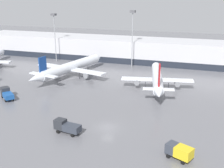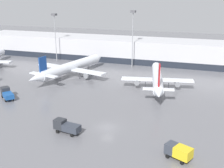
{
  "view_description": "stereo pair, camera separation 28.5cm",
  "coord_description": "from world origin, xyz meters",
  "px_view_note": "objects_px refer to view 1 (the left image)",
  "views": [
    {
      "loc": [
        17.33,
        -49.71,
        26.38
      ],
      "look_at": [
        -5.4,
        19.47,
        3.0
      ],
      "focal_mm": 45.0,
      "sensor_mm": 36.0,
      "label": 1
    },
    {
      "loc": [
        17.6,
        -49.62,
        26.38
      ],
      "look_at": [
        -5.4,
        19.47,
        3.0
      ],
      "focal_mm": 45.0,
      "sensor_mm": 36.0,
      "label": 2
    }
  ],
  "objects_px": {
    "parked_jet_2": "(70,67)",
    "service_truck_1": "(7,93)",
    "service_truck_0": "(179,151)",
    "apron_light_mast_4": "(133,24)",
    "traffic_cone_1": "(161,82)",
    "parked_jet_1": "(157,78)",
    "apron_light_mast_3": "(54,24)",
    "service_truck_2": "(67,126)"
  },
  "relations": [
    {
      "from": "parked_jet_1",
      "to": "service_truck_1",
      "type": "height_order",
      "value": "parked_jet_1"
    },
    {
      "from": "service_truck_1",
      "to": "apron_light_mast_4",
      "type": "distance_m",
      "value": 51.21
    },
    {
      "from": "service_truck_1",
      "to": "apron_light_mast_3",
      "type": "height_order",
      "value": "apron_light_mast_3"
    },
    {
      "from": "service_truck_1",
      "to": "service_truck_0",
      "type": "bearing_deg",
      "value": -159.86
    },
    {
      "from": "apron_light_mast_4",
      "to": "apron_light_mast_3",
      "type": "bearing_deg",
      "value": -179.85
    },
    {
      "from": "traffic_cone_1",
      "to": "apron_light_mast_3",
      "type": "xyz_separation_m",
      "value": [
        -45.73,
        16.78,
        14.65
      ]
    },
    {
      "from": "service_truck_1",
      "to": "apron_light_mast_3",
      "type": "xyz_separation_m",
      "value": [
        -9.39,
        43.43,
        13.49
      ]
    },
    {
      "from": "service_truck_0",
      "to": "traffic_cone_1",
      "type": "height_order",
      "value": "service_truck_0"
    },
    {
      "from": "service_truck_1",
      "to": "traffic_cone_1",
      "type": "bearing_deg",
      "value": -105.68
    },
    {
      "from": "apron_light_mast_3",
      "to": "service_truck_2",
      "type": "bearing_deg",
      "value": -59.29
    },
    {
      "from": "parked_jet_2",
      "to": "apron_light_mast_3",
      "type": "relative_size",
      "value": 1.93
    },
    {
      "from": "service_truck_0",
      "to": "traffic_cone_1",
      "type": "distance_m",
      "value": 42.54
    },
    {
      "from": "service_truck_1",
      "to": "traffic_cone_1",
      "type": "xyz_separation_m",
      "value": [
        36.34,
        26.65,
        -1.16
      ]
    },
    {
      "from": "service_truck_1",
      "to": "service_truck_2",
      "type": "xyz_separation_m",
      "value": [
        23.74,
        -12.36,
        -0.03
      ]
    },
    {
      "from": "parked_jet_2",
      "to": "service_truck_1",
      "type": "xyz_separation_m",
      "value": [
        -6.34,
        -24.59,
        -1.62
      ]
    },
    {
      "from": "service_truck_0",
      "to": "traffic_cone_1",
      "type": "xyz_separation_m",
      "value": [
        -9.45,
        41.46,
        -1.18
      ]
    },
    {
      "from": "parked_jet_1",
      "to": "service_truck_1",
      "type": "distance_m",
      "value": 41.58
    },
    {
      "from": "service_truck_1",
      "to": "apron_light_mast_4",
      "type": "xyz_separation_m",
      "value": [
        22.68,
        43.51,
        14.67
      ]
    },
    {
      "from": "service_truck_0",
      "to": "service_truck_2",
      "type": "bearing_deg",
      "value": 18.22
    },
    {
      "from": "parked_jet_2",
      "to": "traffic_cone_1",
      "type": "distance_m",
      "value": 30.2
    },
    {
      "from": "parked_jet_2",
      "to": "apron_light_mast_4",
      "type": "xyz_separation_m",
      "value": [
        16.35,
        18.92,
        13.05
      ]
    },
    {
      "from": "parked_jet_1",
      "to": "service_truck_0",
      "type": "bearing_deg",
      "value": -175.77
    },
    {
      "from": "service_truck_2",
      "to": "parked_jet_2",
      "type": "bearing_deg",
      "value": -56.48
    },
    {
      "from": "apron_light_mast_3",
      "to": "service_truck_0",
      "type": "bearing_deg",
      "value": -46.55
    },
    {
      "from": "service_truck_2",
      "to": "traffic_cone_1",
      "type": "bearing_deg",
      "value": -99.6
    },
    {
      "from": "parked_jet_1",
      "to": "parked_jet_2",
      "type": "xyz_separation_m",
      "value": [
        -29.76,
        4.04,
        -0.19
      ]
    },
    {
      "from": "parked_jet_2",
      "to": "traffic_cone_1",
      "type": "bearing_deg",
      "value": -73.4
    },
    {
      "from": "service_truck_1",
      "to": "service_truck_2",
      "type": "distance_m",
      "value": 26.76
    },
    {
      "from": "parked_jet_1",
      "to": "service_truck_2",
      "type": "xyz_separation_m",
      "value": [
        -12.36,
        -32.91,
        -1.83
      ]
    },
    {
      "from": "parked_jet_1",
      "to": "parked_jet_2",
      "type": "height_order",
      "value": "parked_jet_1"
    },
    {
      "from": "parked_jet_2",
      "to": "service_truck_0",
      "type": "bearing_deg",
      "value": -122.28
    },
    {
      "from": "traffic_cone_1",
      "to": "apron_light_mast_3",
      "type": "bearing_deg",
      "value": 159.85
    },
    {
      "from": "service_truck_0",
      "to": "apron_light_mast_4",
      "type": "relative_size",
      "value": 0.23
    },
    {
      "from": "apron_light_mast_3",
      "to": "parked_jet_1",
      "type": "bearing_deg",
      "value": -26.7
    },
    {
      "from": "service_truck_0",
      "to": "apron_light_mast_4",
      "type": "height_order",
      "value": "apron_light_mast_4"
    },
    {
      "from": "apron_light_mast_3",
      "to": "parked_jet_2",
      "type": "bearing_deg",
      "value": -50.13
    },
    {
      "from": "parked_jet_2",
      "to": "apron_light_mast_3",
      "type": "bearing_deg",
      "value": 52.55
    },
    {
      "from": "parked_jet_1",
      "to": "parked_jet_2",
      "type": "relative_size",
      "value": 0.89
    },
    {
      "from": "service_truck_0",
      "to": "parked_jet_2",
      "type": "bearing_deg",
      "value": -20.39
    },
    {
      "from": "parked_jet_2",
      "to": "service_truck_2",
      "type": "distance_m",
      "value": 40.87
    },
    {
      "from": "service_truck_1",
      "to": "parked_jet_2",
      "type": "bearing_deg",
      "value": -66.38
    },
    {
      "from": "traffic_cone_1",
      "to": "parked_jet_1",
      "type": "bearing_deg",
      "value": -92.24
    }
  ]
}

